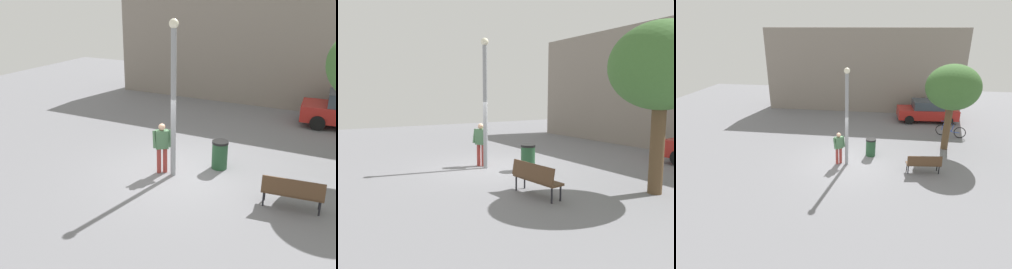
# 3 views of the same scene
# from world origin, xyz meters

# --- Properties ---
(ground_plane) EXTENTS (36.00, 36.00, 0.00)m
(ground_plane) POSITION_xyz_m (0.00, 0.00, 0.00)
(ground_plane) COLOR slate
(building_facade) EXTENTS (15.37, 2.00, 6.42)m
(building_facade) POSITION_xyz_m (0.00, 9.90, 3.21)
(building_facade) COLOR gray
(building_facade) RESTS_ON ground_plane
(lamppost) EXTENTS (0.28, 0.28, 4.81)m
(lamppost) POSITION_xyz_m (-0.01, -0.18, 2.64)
(lamppost) COLOR gray
(lamppost) RESTS_ON ground_plane
(person_by_lamppost) EXTENTS (0.61, 0.53, 1.67)m
(person_by_lamppost) POSITION_xyz_m (-0.41, -0.18, 0.97)
(person_by_lamppost) COLOR #9E3833
(person_by_lamppost) RESTS_ON ground_plane
(park_bench) EXTENTS (1.64, 0.64, 0.92)m
(park_bench) POSITION_xyz_m (3.71, -0.61, 0.55)
(park_bench) COLOR #513823
(park_bench) RESTS_ON ground_plane
(plaza_tree) EXTENTS (2.81, 2.81, 4.73)m
(plaza_tree) POSITION_xyz_m (5.27, 2.43, 3.49)
(plaza_tree) COLOR brown
(plaza_tree) RESTS_ON ground_plane
(trash_bin) EXTENTS (0.54, 0.54, 0.96)m
(trash_bin) POSITION_xyz_m (1.14, 0.97, 0.48)
(trash_bin) COLOR #234C2D
(trash_bin) RESTS_ON ground_plane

